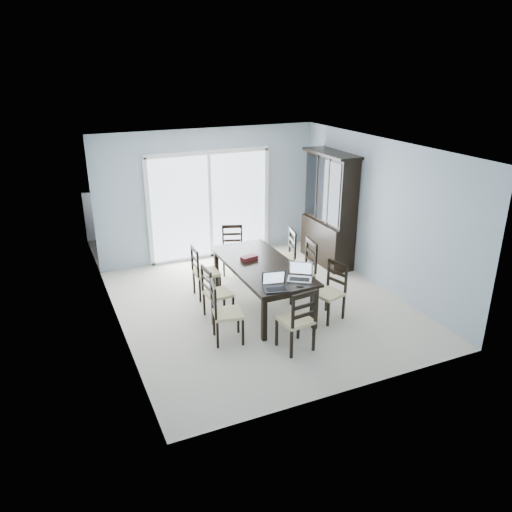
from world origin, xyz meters
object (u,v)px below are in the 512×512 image
object	(u,v)px
chair_left_mid	(213,287)
chair_end_near	(300,314)
china_hutch	(329,210)
chair_left_near	(221,306)
laptop_silver	(300,276)
hot_tub	(180,221)
chair_end_far	(232,244)
game_box	(249,258)
dining_table	(262,268)
laptop_dark	(276,286)
chair_right_near	(332,285)
chair_left_far	(201,267)
chair_right_mid	(304,263)
chair_right_far	(286,250)
cell_phone	(300,286)

from	to	relation	value
chair_left_mid	chair_end_near	xyz separation A→B (m)	(0.77, -1.38, 0.04)
china_hutch	chair_left_mid	xyz separation A→B (m)	(-2.89, -1.33, -0.53)
china_hutch	chair_left_near	world-z (taller)	china_hutch
laptop_silver	hot_tub	xyz separation A→B (m)	(-0.58, 4.45, -0.34)
chair_end_far	game_box	xyz separation A→B (m)	(-0.23, -1.34, 0.24)
dining_table	game_box	xyz separation A→B (m)	(-0.11, 0.24, 0.11)
laptop_dark	dining_table	bearing A→B (deg)	89.45
china_hutch	chair_right_near	size ratio (longest dim) A/B	2.10
chair_left_far	chair_right_near	size ratio (longest dim) A/B	1.01
chair_right_mid	chair_right_far	size ratio (longest dim) A/B	1.05
china_hutch	laptop_dark	world-z (taller)	china_hutch
chair_end_near	game_box	xyz separation A→B (m)	(-0.01, 1.71, 0.20)
game_box	china_hutch	bearing A→B (deg)	25.21
chair_end_near	laptop_silver	bearing A→B (deg)	55.74
cell_phone	game_box	xyz separation A→B (m)	(-0.26, 1.24, 0.03)
chair_end_far	chair_right_far	bearing A→B (deg)	151.33
chair_end_near	dining_table	bearing A→B (deg)	79.95
chair_left_mid	chair_right_near	size ratio (longest dim) A/B	0.97
chair_left_far	laptop_dark	bearing A→B (deg)	20.02
laptop_silver	cell_phone	distance (m)	0.24
chair_end_near	chair_left_mid	bearing A→B (deg)	113.02
chair_left_near	cell_phone	xyz separation A→B (m)	(1.13, -0.23, 0.19)
chair_left_far	chair_left_mid	bearing A→B (deg)	-4.26
chair_end_far	china_hutch	bearing A→B (deg)	-170.44
chair_end_far	chair_left_near	bearing A→B (deg)	84.30
china_hutch	cell_phone	world-z (taller)	china_hutch
china_hutch	hot_tub	size ratio (longest dim) A/B	1.03
chair_right_near	chair_end_far	size ratio (longest dim) A/B	1.01
china_hutch	chair_end_far	xyz separation A→B (m)	(-1.90, 0.33, -0.52)
dining_table	chair_left_mid	bearing A→B (deg)	-174.45
chair_end_far	laptop_silver	size ratio (longest dim) A/B	2.36
hot_tub	chair_right_near	bearing A→B (deg)	-75.17
chair_left_mid	hot_tub	bearing A→B (deg)	168.10
chair_right_mid	chair_end_far	distance (m)	1.72
chair_left_far	chair_right_near	distance (m)	2.23
chair_left_mid	hot_tub	xyz separation A→B (m)	(0.55, 3.74, -0.07)
hot_tub	laptop_silver	bearing A→B (deg)	-82.62
chair_left_near	chair_left_far	size ratio (longest dim) A/B	1.01
cell_phone	hot_tub	xyz separation A→B (m)	(-0.47, 4.66, -0.29)
laptop_dark	game_box	bearing A→B (deg)	97.30
dining_table	game_box	distance (m)	0.29
cell_phone	game_box	world-z (taller)	game_box
chair_left_mid	laptop_silver	xyz separation A→B (m)	(1.12, -0.71, 0.27)
laptop_dark	chair_end_far	bearing A→B (deg)	94.73
chair_left_near	game_box	bearing A→B (deg)	150.88
chair_end_near	laptop_dark	size ratio (longest dim) A/B	2.82
chair_right_far	chair_end_near	distance (m)	2.42
chair_end_near	laptop_dark	distance (m)	0.56
chair_right_mid	chair_left_far	bearing A→B (deg)	72.36
china_hutch	chair_right_mid	world-z (taller)	china_hutch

